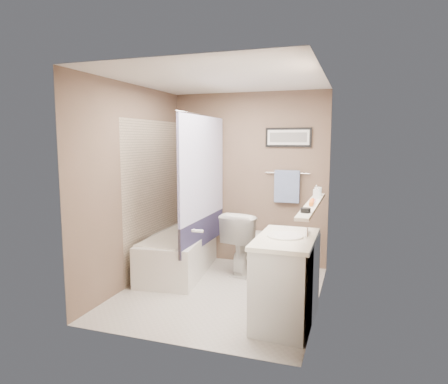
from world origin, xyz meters
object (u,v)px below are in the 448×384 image
(bathtub, at_px, (179,254))
(candle_bowl_near, at_px, (306,210))
(toilet, at_px, (248,241))
(vanity, at_px, (286,282))
(hair_brush_front, at_px, (311,203))
(soap_bottle, at_px, (316,192))
(hair_brush_back, at_px, (312,202))
(glass_jar, at_px, (318,192))

(bathtub, xyz_separation_m, candle_bowl_near, (1.79, -1.19, 0.89))
(toilet, xyz_separation_m, candle_bowl_near, (0.92, -1.52, 0.72))
(candle_bowl_near, bearing_deg, vanity, 135.68)
(candle_bowl_near, xyz_separation_m, hair_brush_front, (0.00, 0.43, 0.00))
(vanity, relative_size, candle_bowl_near, 10.00)
(bathtub, xyz_separation_m, toilet, (0.86, 0.33, 0.16))
(vanity, distance_m, soap_bottle, 1.08)
(toilet, bearing_deg, vanity, 129.97)
(hair_brush_front, height_order, hair_brush_back, same)
(vanity, distance_m, hair_brush_back, 0.83)
(hair_brush_front, relative_size, glass_jar, 2.20)
(candle_bowl_near, relative_size, hair_brush_front, 0.41)
(candle_bowl_near, bearing_deg, hair_brush_back, 90.00)
(vanity, distance_m, hair_brush_front, 0.80)
(hair_brush_back, bearing_deg, candle_bowl_near, -90.00)
(vanity, xyz_separation_m, hair_brush_back, (0.19, 0.34, 0.74))
(hair_brush_back, bearing_deg, hair_brush_front, -90.00)
(bathtub, bearing_deg, glass_jar, -9.74)
(vanity, relative_size, glass_jar, 9.00)
(toilet, height_order, hair_brush_back, hair_brush_back)
(bathtub, distance_m, hair_brush_front, 2.13)
(bathtub, distance_m, glass_jar, 2.01)
(glass_jar, bearing_deg, hair_brush_back, -90.00)
(vanity, height_order, candle_bowl_near, candle_bowl_near)
(toilet, relative_size, candle_bowl_near, 9.13)
(vanity, bearing_deg, soap_bottle, 78.23)
(toilet, xyz_separation_m, soap_bottle, (0.92, -0.62, 0.78))
(candle_bowl_near, relative_size, soap_bottle, 0.62)
(candle_bowl_near, bearing_deg, glass_jar, 90.00)
(soap_bottle, bearing_deg, candle_bowl_near, -90.00)
(hair_brush_front, xyz_separation_m, hair_brush_back, (0.00, 0.09, 0.00))
(candle_bowl_near, height_order, hair_brush_front, hair_brush_front)
(toilet, height_order, hair_brush_front, hair_brush_front)
(hair_brush_back, xyz_separation_m, soap_bottle, (0.00, 0.38, 0.05))
(bathtub, height_order, glass_jar, glass_jar)
(hair_brush_front, height_order, soap_bottle, soap_bottle)
(glass_jar, bearing_deg, candle_bowl_near, -90.00)
(toilet, height_order, glass_jar, glass_jar)
(hair_brush_front, bearing_deg, bathtub, 156.91)
(bathtub, relative_size, toilet, 1.82)
(toilet, distance_m, soap_bottle, 1.35)
(hair_brush_back, relative_size, glass_jar, 2.20)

